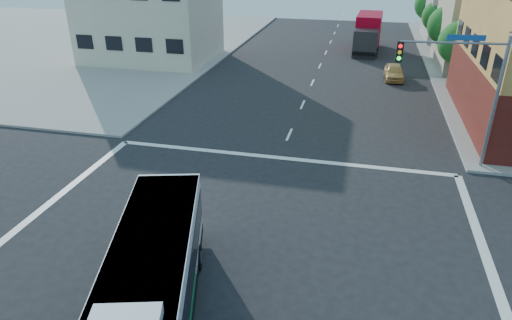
# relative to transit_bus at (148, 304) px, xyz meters

# --- Properties ---
(ground) EXTENTS (120.00, 120.00, 0.00)m
(ground) POSITION_rel_transit_bus_xyz_m (1.25, 4.36, -1.60)
(ground) COLOR black
(ground) RESTS_ON ground
(sidewalk_nw) EXTENTS (50.00, 50.00, 0.15)m
(sidewalk_nw) POSITION_rel_transit_bus_xyz_m (-33.75, 39.36, -1.53)
(sidewalk_nw) COLOR gray
(sidewalk_nw) RESTS_ON ground
(building_east_near) EXTENTS (12.06, 10.06, 9.00)m
(building_east_near) POSITION_rel_transit_bus_xyz_m (18.23, 38.34, 2.90)
(building_east_near) COLOR tan
(building_east_near) RESTS_ON ground
(building_west) EXTENTS (12.06, 10.06, 8.00)m
(building_west) POSITION_rel_transit_bus_xyz_m (-15.77, 34.34, 2.40)
(building_west) COLOR beige
(building_west) RESTS_ON ground
(signal_mast_ne) EXTENTS (7.91, 1.13, 8.07)m
(signal_mast_ne) POSITION_rel_transit_bus_xyz_m (10.33, 14.98, 3.38)
(signal_mast_ne) COLOR gray
(signal_mast_ne) RESTS_ON ground
(street_tree_a) EXTENTS (3.60, 3.60, 5.53)m
(street_tree_a) POSITION_rel_transit_bus_xyz_m (13.15, 32.28, 1.99)
(street_tree_a) COLOR #3B2615
(street_tree_a) RESTS_ON ground
(street_tree_b) EXTENTS (3.80, 3.80, 5.79)m
(street_tree_b) POSITION_rel_transit_bus_xyz_m (13.15, 40.28, 2.15)
(street_tree_b) COLOR #3B2615
(street_tree_b) RESTS_ON ground
(street_tree_c) EXTENTS (3.40, 3.40, 5.29)m
(street_tree_c) POSITION_rel_transit_bus_xyz_m (13.15, 48.28, 1.86)
(street_tree_c) COLOR #3B2615
(street_tree_c) RESTS_ON ground
(street_tree_d) EXTENTS (4.00, 4.00, 6.03)m
(street_tree_d) POSITION_rel_transit_bus_xyz_m (13.15, 56.28, 2.28)
(street_tree_d) COLOR #3B2615
(street_tree_d) RESTS_ON ground
(transit_bus) EXTENTS (5.28, 11.30, 3.28)m
(transit_bus) POSITION_rel_transit_bus_xyz_m (0.00, 0.00, 0.00)
(transit_bus) COLOR black
(transit_bus) RESTS_ON ground
(box_truck) EXTENTS (2.88, 8.61, 3.83)m
(box_truck) POSITION_rel_transit_bus_xyz_m (5.50, 43.32, 0.25)
(box_truck) COLOR #26262A
(box_truck) RESTS_ON ground
(parked_car) EXTENTS (1.70, 3.97, 1.34)m
(parked_car) POSITION_rel_transit_bus_xyz_m (8.06, 32.03, -0.93)
(parked_car) COLOR tan
(parked_car) RESTS_ON ground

